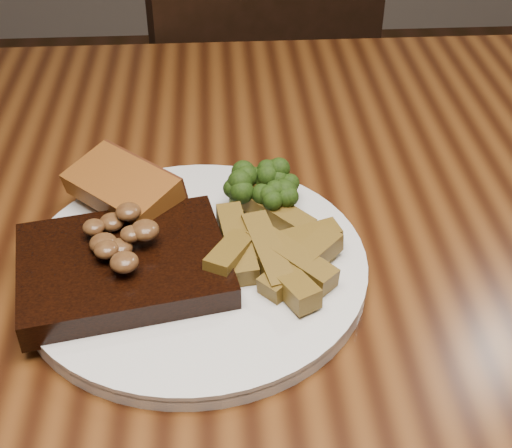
{
  "coord_description": "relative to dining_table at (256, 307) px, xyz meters",
  "views": [
    {
      "loc": [
        -0.03,
        -0.52,
        1.18
      ],
      "look_at": [
        -0.0,
        -0.02,
        0.78
      ],
      "focal_mm": 50.0,
      "sensor_mm": 36.0,
      "label": 1
    }
  ],
  "objects": [
    {
      "name": "dining_table",
      "position": [
        0.0,
        0.0,
        0.0
      ],
      "size": [
        1.6,
        0.9,
        0.75
      ],
      "color": "#512B10",
      "rests_on": "ground"
    },
    {
      "name": "chair_far",
      "position": [
        0.02,
        0.67,
        -0.18
      ],
      "size": [
        0.54,
        0.54,
        0.87
      ],
      "rotation": [
        0.0,
        0.0,
        3.55
      ],
      "color": "black",
      "rests_on": "ground"
    },
    {
      "name": "plate",
      "position": [
        -0.06,
        -0.05,
        0.1
      ],
      "size": [
        0.33,
        0.33,
        0.01
      ],
      "primitive_type": "cylinder",
      "rotation": [
        0.0,
        0.0,
        -0.11
      ],
      "color": "silver",
      "rests_on": "dining_table"
    },
    {
      "name": "steak",
      "position": [
        -0.12,
        -0.06,
        0.12
      ],
      "size": [
        0.2,
        0.16,
        0.03
      ],
      "primitive_type": "cube",
      "rotation": [
        0.0,
        0.0,
        0.19
      ],
      "color": "black",
      "rests_on": "plate"
    },
    {
      "name": "steak_bone",
      "position": [
        -0.12,
        -0.12,
        0.11
      ],
      "size": [
        0.14,
        0.04,
        0.02
      ],
      "primitive_type": "cube",
      "rotation": [
        0.0,
        0.0,
        0.19
      ],
      "color": "beige",
      "rests_on": "plate"
    },
    {
      "name": "mushroom_pile",
      "position": [
        -0.11,
        -0.06,
        0.14
      ],
      "size": [
        0.07,
        0.07,
        0.03
      ],
      "primitive_type": null,
      "color": "brown",
      "rests_on": "steak"
    },
    {
      "name": "garlic_bread",
      "position": [
        -0.12,
        0.03,
        0.12
      ],
      "size": [
        0.12,
        0.12,
        0.02
      ],
      "primitive_type": "cube",
      "rotation": [
        0.0,
        0.0,
        -0.76
      ],
      "color": "brown",
      "rests_on": "plate"
    },
    {
      "name": "potato_wedges",
      "position": [
        0.02,
        -0.04,
        0.12
      ],
      "size": [
        0.11,
        0.11,
        0.02
      ],
      "primitive_type": null,
      "color": "brown",
      "rests_on": "plate"
    },
    {
      "name": "broccoli_cluster",
      "position": [
        0.01,
        0.03,
        0.12
      ],
      "size": [
        0.07,
        0.07,
        0.04
      ],
      "primitive_type": null,
      "color": "#243E0E",
      "rests_on": "plate"
    }
  ]
}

